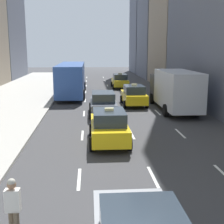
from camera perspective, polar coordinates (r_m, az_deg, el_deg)
sidewalk_left at (r=31.19m, az=-17.54°, el=2.30°), size 8.00×66.00×0.15m
lane_markings at (r=26.51m, az=1.03°, el=1.14°), size 5.72×56.00×0.01m
taxi_lead at (r=15.96m, az=-0.57°, el=-2.63°), size 2.02×4.40×1.87m
taxi_second at (r=26.67m, az=4.00°, el=3.08°), size 2.02×4.40×1.87m
taxi_third at (r=38.62m, az=1.46°, el=5.71°), size 2.02×4.40×1.87m
sedan_black_near at (r=22.76m, az=-1.67°, el=1.62°), size 2.02×4.81×1.71m
city_bus at (r=32.81m, az=-7.41°, el=6.18°), size 2.80×11.61×3.25m
box_truck at (r=24.75m, az=11.29°, el=4.17°), size 2.58×8.40×3.15m
skateboarder at (r=8.28m, az=-17.63°, el=-16.49°), size 0.36×0.80×1.75m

